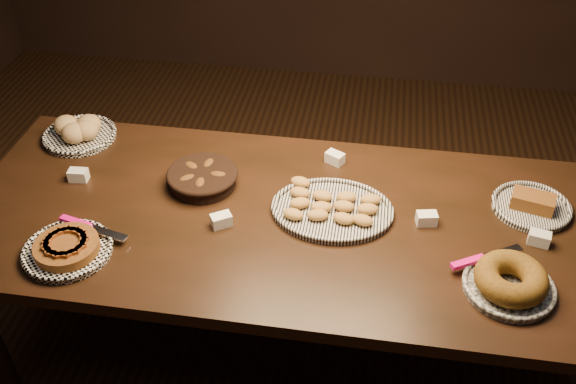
# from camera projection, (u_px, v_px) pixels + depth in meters

# --- Properties ---
(ground) EXTENTS (5.00, 5.00, 0.00)m
(ground) POSITION_uv_depth(u_px,v_px,m) (293.00, 350.00, 2.74)
(ground) COLOR black
(ground) RESTS_ON ground
(buffet_table) EXTENTS (2.40, 1.00, 0.75)m
(buffet_table) POSITION_uv_depth(u_px,v_px,m) (294.00, 232.00, 2.32)
(buffet_table) COLOR black
(buffet_table) RESTS_ON ground
(apple_tart_plate) EXTENTS (0.33, 0.30, 0.06)m
(apple_tart_plate) POSITION_uv_depth(u_px,v_px,m) (67.00, 248.00, 2.12)
(apple_tart_plate) COLOR white
(apple_tart_plate) RESTS_ON buffet_table
(madeleine_platter) EXTENTS (0.43, 0.35, 0.05)m
(madeleine_platter) POSITION_uv_depth(u_px,v_px,m) (331.00, 208.00, 2.28)
(madeleine_platter) COLOR black
(madeleine_platter) RESTS_ON buffet_table
(bundt_cake_plate) EXTENTS (0.32, 0.33, 0.09)m
(bundt_cake_plate) POSITION_uv_depth(u_px,v_px,m) (510.00, 281.00, 1.98)
(bundt_cake_plate) COLOR black
(bundt_cake_plate) RESTS_ON buffet_table
(croissant_basket) EXTENTS (0.30, 0.30, 0.07)m
(croissant_basket) POSITION_uv_depth(u_px,v_px,m) (202.00, 177.00, 2.39)
(croissant_basket) COLOR black
(croissant_basket) RESTS_ON buffet_table
(bread_roll_plate) EXTENTS (0.30, 0.30, 0.09)m
(bread_roll_plate) POSITION_uv_depth(u_px,v_px,m) (79.00, 131.00, 2.64)
(bread_roll_plate) COLOR white
(bread_roll_plate) RESTS_ON buffet_table
(loaf_plate) EXTENTS (0.28, 0.28, 0.06)m
(loaf_plate) POSITION_uv_depth(u_px,v_px,m) (532.00, 205.00, 2.29)
(loaf_plate) COLOR black
(loaf_plate) RESTS_ON buffet_table
(tent_cards) EXTENTS (1.75, 0.51, 0.04)m
(tent_cards) POSITION_uv_depth(u_px,v_px,m) (315.00, 200.00, 2.31)
(tent_cards) COLOR white
(tent_cards) RESTS_ON buffet_table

